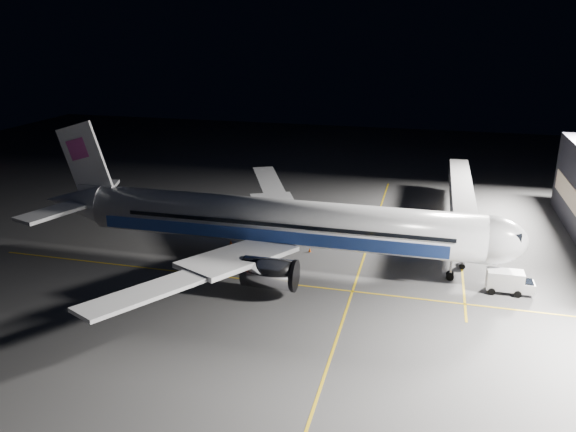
% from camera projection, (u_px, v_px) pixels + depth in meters
% --- Properties ---
extents(ground, '(200.00, 200.00, 0.00)m').
position_uv_depth(ground, '(280.00, 261.00, 70.23)').
color(ground, '#4C4C4F').
rests_on(ground, ground).
extents(guide_line_main, '(0.25, 80.00, 0.01)m').
position_uv_depth(guide_line_main, '(360.00, 270.00, 67.86)').
color(guide_line_main, gold).
rests_on(guide_line_main, ground).
extents(guide_line_cross, '(70.00, 0.25, 0.01)m').
position_uv_depth(guide_line_cross, '(266.00, 282.00, 64.74)').
color(guide_line_cross, gold).
rests_on(guide_line_cross, ground).
extents(guide_line_side, '(0.25, 40.00, 0.01)m').
position_uv_depth(guide_line_side, '(460.00, 249.00, 74.17)').
color(guide_line_side, gold).
rests_on(guide_line_side, ground).
extents(airliner, '(61.48, 54.22, 16.64)m').
position_uv_depth(airliner, '(271.00, 222.00, 68.81)').
color(airliner, silver).
rests_on(airliner, ground).
extents(jet_bridge, '(3.60, 34.40, 6.30)m').
position_uv_depth(jet_bridge, '(462.00, 198.00, 80.07)').
color(jet_bridge, '#B2B2B7').
rests_on(jet_bridge, ground).
extents(service_truck, '(5.03, 2.30, 2.55)m').
position_uv_depth(service_truck, '(509.00, 281.00, 61.63)').
color(service_truck, white).
rests_on(service_truck, ground).
extents(baggage_tug, '(2.55, 2.30, 1.53)m').
position_uv_depth(baggage_tug, '(246.00, 206.00, 89.50)').
color(baggage_tug, black).
rests_on(baggage_tug, ground).
extents(safety_cone_a, '(0.37, 0.37, 0.55)m').
position_uv_depth(safety_cone_a, '(310.00, 250.00, 73.11)').
color(safety_cone_a, '#F4550A').
rests_on(safety_cone_a, ground).
extents(safety_cone_b, '(0.45, 0.45, 0.68)m').
position_uv_depth(safety_cone_b, '(319.00, 243.00, 75.27)').
color(safety_cone_b, '#F4550A').
rests_on(safety_cone_b, ground).
extents(safety_cone_c, '(0.38, 0.38, 0.57)m').
position_uv_depth(safety_cone_c, '(231.00, 242.00, 75.70)').
color(safety_cone_c, '#F4550A').
rests_on(safety_cone_c, ground).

